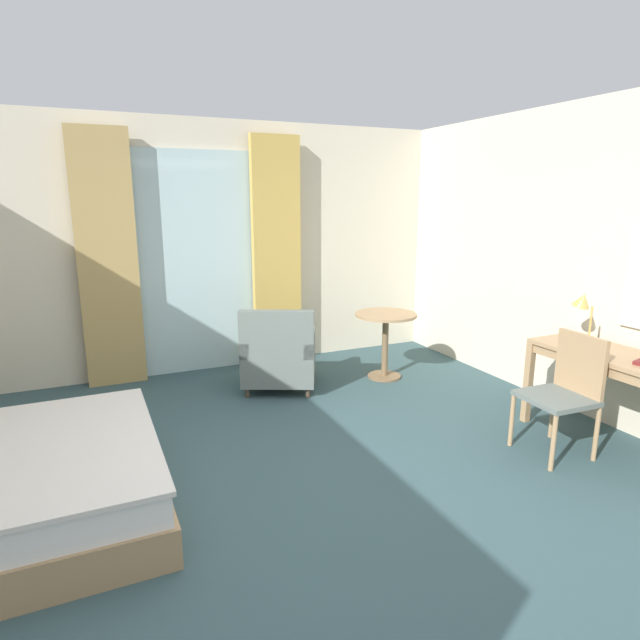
{
  "coord_description": "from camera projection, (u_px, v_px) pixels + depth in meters",
  "views": [
    {
      "loc": [
        -1.09,
        -2.93,
        1.97
      ],
      "look_at": [
        0.54,
        0.72,
        1.04
      ],
      "focal_mm": 29.54,
      "sensor_mm": 36.0,
      "label": 1
    }
  ],
  "objects": [
    {
      "name": "ground",
      "position": [
        289.0,
        509.0,
        3.5
      ],
      "size": [
        6.7,
        6.77,
        0.1
      ],
      "primitive_type": "cube",
      "color": "#334C51"
    },
    {
      "name": "wall_back",
      "position": [
        189.0,
        249.0,
        5.94
      ],
      "size": [
        6.3,
        0.12,
        2.82
      ],
      "primitive_type": "cube",
      "color": "beige",
      "rests_on": "ground"
    },
    {
      "name": "wall_right",
      "position": [
        633.0,
        267.0,
        4.4
      ],
      "size": [
        0.12,
        6.37,
        2.82
      ],
      "primitive_type": "cube",
      "color": "beige",
      "rests_on": "ground"
    },
    {
      "name": "balcony_glass_door",
      "position": [
        196.0,
        264.0,
        5.93
      ],
      "size": [
        1.41,
        0.02,
        2.48
      ],
      "primitive_type": "cube",
      "color": "silver",
      "rests_on": "ground"
    },
    {
      "name": "curtain_panel_left",
      "position": [
        108.0,
        261.0,
        5.45
      ],
      "size": [
        0.6,
        0.1,
        2.67
      ],
      "primitive_type": "cube",
      "color": "tan",
      "rests_on": "ground"
    },
    {
      "name": "curtain_panel_right",
      "position": [
        277.0,
        253.0,
        6.19
      ],
      "size": [
        0.58,
        0.1,
        2.67
      ],
      "primitive_type": "cube",
      "color": "tan",
      "rests_on": "ground"
    },
    {
      "name": "writing_desk",
      "position": [
        619.0,
        367.0,
        4.14
      ],
      "size": [
        0.59,
        1.38,
        0.77
      ],
      "color": "tan",
      "rests_on": "ground"
    },
    {
      "name": "desk_chair",
      "position": [
        566.0,
        388.0,
        4.09
      ],
      "size": [
        0.49,
        0.5,
        0.95
      ],
      "color": "slate",
      "rests_on": "ground"
    },
    {
      "name": "desk_lamp",
      "position": [
        584.0,
        307.0,
        4.4
      ],
      "size": [
        0.15,
        0.25,
        0.44
      ],
      "color": "tan",
      "rests_on": "writing_desk"
    },
    {
      "name": "armchair_by_window",
      "position": [
        279.0,
        356.0,
        5.52
      ],
      "size": [
        0.99,
        1.01,
        0.9
      ],
      "color": "slate",
      "rests_on": "ground"
    },
    {
      "name": "round_cafe_table",
      "position": [
        386.0,
        330.0,
        5.81
      ],
      "size": [
        0.68,
        0.68,
        0.74
      ],
      "color": "tan",
      "rests_on": "ground"
    }
  ]
}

